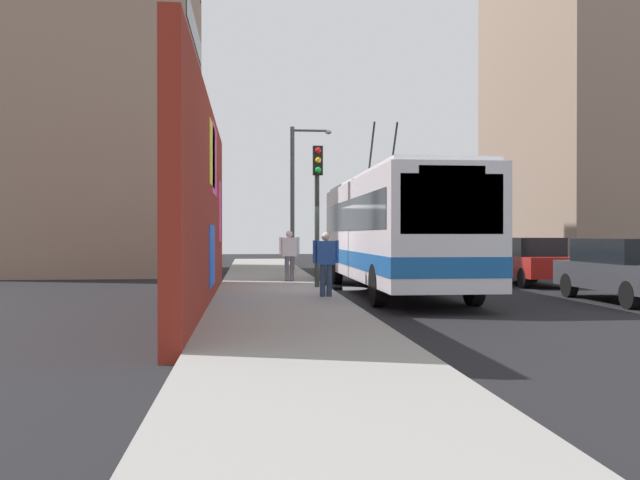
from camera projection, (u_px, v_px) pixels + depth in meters
name	position (u px, v px, depth m)	size (l,w,h in m)	color
ground_plane	(329.00, 292.00, 20.16)	(80.00, 80.00, 0.00)	black
sidewalk_slab	(274.00, 290.00, 19.99)	(48.00, 3.20, 0.15)	gray
graffiti_wall	(204.00, 206.00, 15.69)	(13.70, 0.32, 4.66)	maroon
building_far_left	(92.00, 31.00, 30.49)	(9.70, 8.92, 21.37)	gray
building_far_right	(602.00, 102.00, 37.99)	(13.34, 9.48, 17.96)	gray
city_bus	(393.00, 229.00, 19.84)	(11.61, 2.58, 5.10)	silver
parked_car_dark_gray	(627.00, 269.00, 17.12)	(4.51, 1.79, 1.58)	#38383D
parked_car_red	(529.00, 260.00, 23.13)	(4.40, 1.73, 1.58)	#B21E19
parked_car_white	(477.00, 255.00, 28.37)	(4.11, 1.88, 1.58)	white
pedestrian_midblock	(289.00, 252.00, 22.67)	(0.22, 0.67, 1.66)	#595960
pedestrian_at_curb	(326.00, 259.00, 17.08)	(0.22, 0.65, 1.59)	#2D3F59
traffic_light	(317.00, 192.00, 20.02)	(0.49, 0.28, 4.12)	#2D382D
street_lamp	(297.00, 187.00, 29.88)	(0.44, 1.80, 6.19)	#4C4C51
curbside_puddle	(343.00, 288.00, 21.50)	(1.50, 1.50, 0.00)	black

